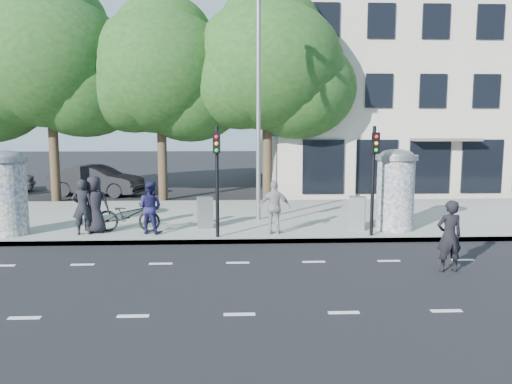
{
  "coord_description": "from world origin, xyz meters",
  "views": [
    {
      "loc": [
        -0.09,
        -11.27,
        3.55
      ],
      "look_at": [
        0.57,
        3.5,
        1.59
      ],
      "focal_mm": 35.0,
      "sensor_mm": 36.0,
      "label": 1
    }
  ],
  "objects_px": {
    "ped_b": "(83,207)",
    "cabinet_left": "(205,212)",
    "ped_e": "(275,207)",
    "ad_column_right": "(396,188)",
    "ped_a": "(95,205)",
    "traffic_pole_near": "(217,170)",
    "bicycle": "(128,215)",
    "ad_column_left": "(6,191)",
    "ped_c": "(150,207)",
    "traffic_pole_far": "(374,169)",
    "man_road": "(449,236)",
    "car_mid": "(97,181)",
    "street_lamp": "(259,90)",
    "cabinet_right": "(357,213)"
  },
  "relations": [
    {
      "from": "ped_e",
      "to": "ad_column_right",
      "type": "bearing_deg",
      "value": -165.88
    },
    {
      "from": "ped_e",
      "to": "cabinet_left",
      "type": "distance_m",
      "value": 2.51
    },
    {
      "from": "car_mid",
      "to": "ped_a",
      "type": "bearing_deg",
      "value": -151.59
    },
    {
      "from": "bicycle",
      "to": "car_mid",
      "type": "relative_size",
      "value": 0.44
    },
    {
      "from": "ped_e",
      "to": "ped_c",
      "type": "bearing_deg",
      "value": 3.19
    },
    {
      "from": "ped_c",
      "to": "traffic_pole_far",
      "type": "bearing_deg",
      "value": -165.72
    },
    {
      "from": "ped_a",
      "to": "ad_column_left",
      "type": "bearing_deg",
      "value": 2.57
    },
    {
      "from": "traffic_pole_near",
      "to": "traffic_pole_far",
      "type": "distance_m",
      "value": 4.8
    },
    {
      "from": "ad_column_left",
      "to": "ped_c",
      "type": "distance_m",
      "value": 4.48
    },
    {
      "from": "cabinet_right",
      "to": "bicycle",
      "type": "bearing_deg",
      "value": -161.71
    },
    {
      "from": "ad_column_left",
      "to": "ped_b",
      "type": "xyz_separation_m",
      "value": [
        2.36,
        -0.1,
        -0.51
      ]
    },
    {
      "from": "man_road",
      "to": "cabinet_left",
      "type": "bearing_deg",
      "value": -41.88
    },
    {
      "from": "street_lamp",
      "to": "ped_e",
      "type": "height_order",
      "value": "street_lamp"
    },
    {
      "from": "ad_column_right",
      "to": "ped_e",
      "type": "height_order",
      "value": "ad_column_right"
    },
    {
      "from": "street_lamp",
      "to": "bicycle",
      "type": "xyz_separation_m",
      "value": [
        -4.3,
        -1.91,
        -4.1
      ]
    },
    {
      "from": "ped_a",
      "to": "ped_b",
      "type": "bearing_deg",
      "value": 34.65
    },
    {
      "from": "street_lamp",
      "to": "cabinet_right",
      "type": "relative_size",
      "value": 7.3
    },
    {
      "from": "ped_b",
      "to": "bicycle",
      "type": "bearing_deg",
      "value": -178.61
    },
    {
      "from": "ad_column_right",
      "to": "ped_a",
      "type": "bearing_deg",
      "value": -179.51
    },
    {
      "from": "ped_a",
      "to": "bicycle",
      "type": "distance_m",
      "value": 1.09
    },
    {
      "from": "ped_b",
      "to": "man_road",
      "type": "relative_size",
      "value": 0.99
    },
    {
      "from": "traffic_pole_far",
      "to": "ped_a",
      "type": "xyz_separation_m",
      "value": [
        -8.72,
        0.82,
        -1.16
      ]
    },
    {
      "from": "traffic_pole_near",
      "to": "cabinet_right",
      "type": "distance_m",
      "value": 4.91
    },
    {
      "from": "cabinet_right",
      "to": "car_mid",
      "type": "xyz_separation_m",
      "value": [
        -11.06,
        9.66,
        0.08
      ]
    },
    {
      "from": "ped_a",
      "to": "street_lamp",
      "type": "bearing_deg",
      "value": -159.16
    },
    {
      "from": "ped_a",
      "to": "car_mid",
      "type": "distance_m",
      "value": 10.13
    },
    {
      "from": "traffic_pole_near",
      "to": "bicycle",
      "type": "distance_m",
      "value": 3.41
    },
    {
      "from": "traffic_pole_near",
      "to": "ped_b",
      "type": "distance_m",
      "value": 4.45
    },
    {
      "from": "street_lamp",
      "to": "cabinet_left",
      "type": "relative_size",
      "value": 7.68
    },
    {
      "from": "cabinet_left",
      "to": "car_mid",
      "type": "bearing_deg",
      "value": 111.92
    },
    {
      "from": "ped_a",
      "to": "traffic_pole_near",
      "type": "bearing_deg",
      "value": 168.22
    },
    {
      "from": "ped_a",
      "to": "ped_c",
      "type": "relative_size",
      "value": 1.09
    },
    {
      "from": "traffic_pole_near",
      "to": "ped_e",
      "type": "height_order",
      "value": "traffic_pole_near"
    },
    {
      "from": "ad_column_right",
      "to": "street_lamp",
      "type": "relative_size",
      "value": 0.33
    },
    {
      "from": "man_road",
      "to": "ped_c",
      "type": "bearing_deg",
      "value": -31.04
    },
    {
      "from": "traffic_pole_far",
      "to": "car_mid",
      "type": "bearing_deg",
      "value": 136.77
    },
    {
      "from": "ad_column_left",
      "to": "ped_e",
      "type": "relative_size",
      "value": 1.56
    },
    {
      "from": "bicycle",
      "to": "cabinet_right",
      "type": "distance_m",
      "value": 7.46
    },
    {
      "from": "street_lamp",
      "to": "ped_b",
      "type": "xyz_separation_m",
      "value": [
        -5.64,
        -2.24,
        -3.77
      ]
    },
    {
      "from": "street_lamp",
      "to": "bicycle",
      "type": "distance_m",
      "value": 6.24
    },
    {
      "from": "traffic_pole_far",
      "to": "bicycle",
      "type": "relative_size",
      "value": 1.65
    },
    {
      "from": "ped_b",
      "to": "car_mid",
      "type": "relative_size",
      "value": 0.37
    },
    {
      "from": "ad_column_left",
      "to": "traffic_pole_near",
      "type": "bearing_deg",
      "value": -6.11
    },
    {
      "from": "ad_column_right",
      "to": "bicycle",
      "type": "relative_size",
      "value": 1.28
    },
    {
      "from": "cabinet_left",
      "to": "ped_b",
      "type": "bearing_deg",
      "value": -178.56
    },
    {
      "from": "cabinet_right",
      "to": "ad_column_left",
      "type": "bearing_deg",
      "value": -160.63
    },
    {
      "from": "ped_b",
      "to": "cabinet_left",
      "type": "relative_size",
      "value": 1.68
    },
    {
      "from": "ad_column_left",
      "to": "cabinet_right",
      "type": "height_order",
      "value": "ad_column_left"
    },
    {
      "from": "ad_column_right",
      "to": "ped_a",
      "type": "relative_size",
      "value": 1.44
    },
    {
      "from": "ped_c",
      "to": "car_mid",
      "type": "distance_m",
      "value": 10.85
    }
  ]
}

